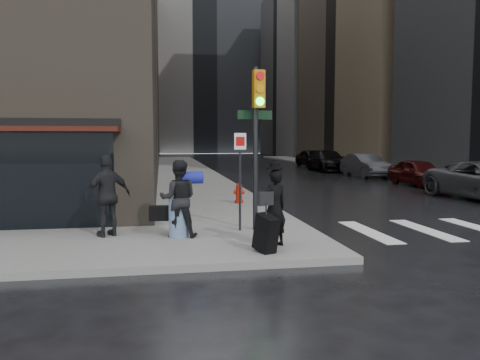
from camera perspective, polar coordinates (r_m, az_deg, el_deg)
The scene contains 15 objects.
ground at distance 10.71m, azimuth 0.37°, elevation -7.98°, with size 140.00×140.00×0.00m, color black.
sidewalk_left at distance 37.40m, azimuth -6.84°, elevation 1.33°, with size 4.00×50.00×0.15m, color slate.
sidewalk_right at distance 40.38m, azimuth 12.68°, elevation 1.51°, with size 3.00×50.00×0.15m, color slate.
bldg_left_far at distance 73.91m, azimuth -18.72°, elevation 12.91°, with size 22.00×20.00×26.00m, color brown.
bldg_right_far at distance 74.42m, azimuth 12.72°, elevation 12.61°, with size 22.00×20.00×25.00m, color gray.
bldg_distant at distance 89.67m, azimuth -4.66°, elevation 13.63°, with size 40.00×12.00×32.00m, color gray.
man_overcoat at distance 9.76m, azimuth 4.00°, elevation -3.85°, with size 0.90×1.18×1.81m.
man_jeans at distance 10.85m, azimuth -7.55°, elevation -2.26°, with size 1.26×0.74×1.78m.
man_greycoat at distance 11.26m, azimuth -15.82°, elevation -1.85°, with size 1.19×0.97×1.90m.
traffic_light at distance 11.50m, azimuth 1.89°, elevation 6.64°, with size 1.00×0.51×4.01m.
fire_hydrant at distance 16.62m, azimuth -0.12°, elevation -1.73°, with size 0.41×0.31×0.71m.
parked_car_1 at distance 26.09m, azimuth 20.93°, elevation 0.87°, with size 1.65×4.10×1.40m, color #3B0C0B.
parked_car_2 at distance 31.19m, azimuth 15.03°, elevation 1.72°, with size 1.58×4.52×1.49m, color #3E3E43.
parked_car_3 at distance 36.49m, azimuth 10.62°, elevation 2.33°, with size 2.23×5.48×1.59m, color black.
parked_car_4 at distance 42.29m, azimuth 8.78°, elevation 2.67°, with size 1.84×4.56×1.56m, color black.
Camera 1 is at (-1.82, -10.29, 2.39)m, focal length 35.00 mm.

